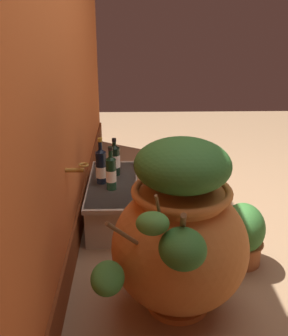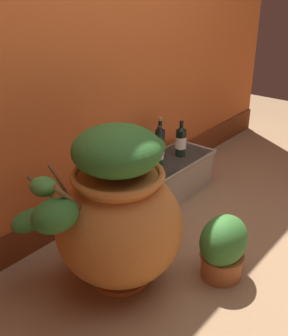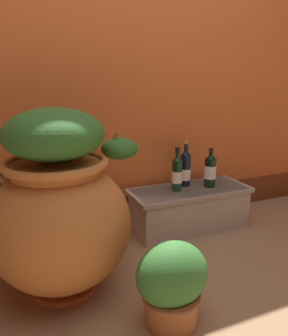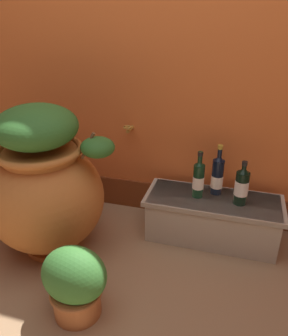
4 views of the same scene
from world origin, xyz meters
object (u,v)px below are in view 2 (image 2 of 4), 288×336
wine_bottle_right (159,150)px  potted_shrub (223,247)px  wine_bottle_middle (181,140)px  terracotta_urn (117,214)px  wine_bottle_left (160,143)px

wine_bottle_right → potted_shrub: wine_bottle_right is taller
wine_bottle_middle → terracotta_urn: bearing=-162.0°
wine_bottle_left → wine_bottle_middle: 0.17m
wine_bottle_left → wine_bottle_middle: size_ratio=1.18×
terracotta_urn → wine_bottle_left: (0.95, 0.44, -0.01)m
wine_bottle_middle → potted_shrub: wine_bottle_middle is taller
wine_bottle_middle → wine_bottle_right: bearing=177.1°
wine_bottle_right → wine_bottle_middle: bearing=-2.9°
wine_bottle_right → potted_shrub: bearing=-119.7°
wine_bottle_left → wine_bottle_right: size_ratio=1.09×
wine_bottle_middle → wine_bottle_right: 0.26m
terracotta_urn → potted_shrub: terracotta_urn is taller
wine_bottle_left → wine_bottle_right: (-0.11, -0.07, -0.00)m
wine_bottle_left → wine_bottle_right: wine_bottle_left is taller
wine_bottle_left → wine_bottle_middle: wine_bottle_left is taller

